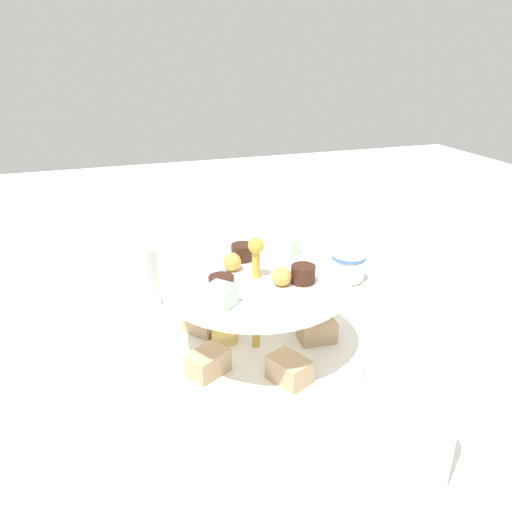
# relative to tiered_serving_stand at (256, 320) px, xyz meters

# --- Properties ---
(ground_plane) EXTENTS (2.40, 2.40, 0.00)m
(ground_plane) POSITION_rel_tiered_serving_stand_xyz_m (-0.00, 0.00, -0.05)
(ground_plane) COLOR silver
(tiered_serving_stand) EXTENTS (0.29, 0.29, 0.16)m
(tiered_serving_stand) POSITION_rel_tiered_serving_stand_xyz_m (0.00, 0.00, 0.00)
(tiered_serving_stand) COLOR white
(tiered_serving_stand) RESTS_ON ground_plane
(water_glass_tall_right) EXTENTS (0.07, 0.07, 0.13)m
(water_glass_tall_right) POSITION_rel_tiered_serving_stand_xyz_m (-0.07, 0.24, 0.02)
(water_glass_tall_right) COLOR silver
(water_glass_tall_right) RESTS_ON ground_plane
(water_glass_short_left) EXTENTS (0.06, 0.06, 0.08)m
(water_glass_short_left) POSITION_rel_tiered_serving_stand_xyz_m (-0.10, -0.23, -0.01)
(water_glass_short_left) COLOR silver
(water_glass_short_left) RESTS_ON ground_plane
(teacup_with_saucer) EXTENTS (0.09, 0.09, 0.05)m
(teacup_with_saucer) POSITION_rel_tiered_serving_stand_xyz_m (-0.22, -0.15, -0.02)
(teacup_with_saucer) COLOR white
(teacup_with_saucer) RESTS_ON ground_plane
(butter_knife_left) EXTENTS (0.10, 0.15, 0.00)m
(butter_knife_left) POSITION_rel_tiered_serving_stand_xyz_m (0.27, 0.13, -0.05)
(butter_knife_left) COLOR silver
(butter_knife_left) RESTS_ON ground_plane
(butter_knife_right) EXTENTS (0.03, 0.17, 0.00)m
(butter_knife_right) POSITION_rel_tiered_serving_stand_xyz_m (-0.30, 0.06, -0.05)
(butter_knife_right) COLOR silver
(butter_knife_right) RESTS_ON ground_plane
(water_glass_mid_back) EXTENTS (0.06, 0.06, 0.09)m
(water_glass_mid_back) POSITION_rel_tiered_serving_stand_xyz_m (0.13, -0.19, -0.00)
(water_glass_mid_back) COLOR silver
(water_glass_mid_back) RESTS_ON ground_plane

